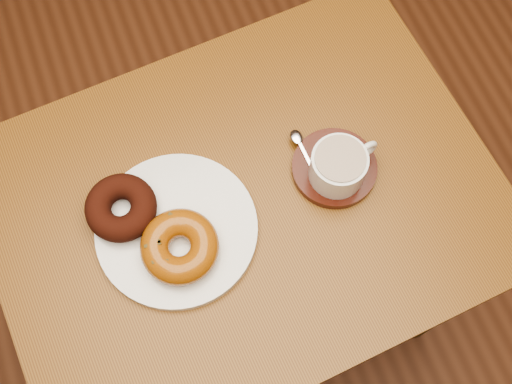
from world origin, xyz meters
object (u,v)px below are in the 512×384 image
object	(u,v)px
saucer	(334,168)
coffee_cup	(339,166)
donut_plate	(177,230)
cafe_table	(246,224)

from	to	relation	value
saucer	coffee_cup	size ratio (longest dim) A/B	1.18
donut_plate	saucer	xyz separation A→B (m)	(0.27, 0.01, -0.00)
donut_plate	saucer	world-z (taller)	same
cafe_table	saucer	distance (m)	0.20
coffee_cup	saucer	bearing A→B (deg)	70.88
saucer	coffee_cup	distance (m)	0.04
saucer	coffee_cup	world-z (taller)	coffee_cup
donut_plate	saucer	bearing A→B (deg)	1.85
cafe_table	donut_plate	bearing A→B (deg)	-179.21
donut_plate	coffee_cup	xyz separation A→B (m)	(0.27, -0.00, 0.04)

